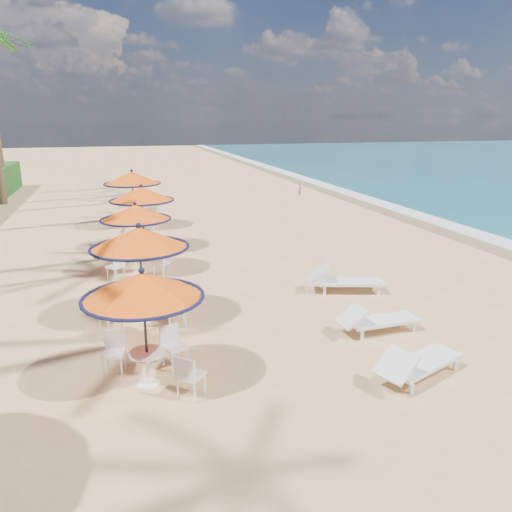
{
  "coord_description": "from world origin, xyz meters",
  "views": [
    {
      "loc": [
        -5.49,
        -8.62,
        4.89
      ],
      "look_at": [
        -1.92,
        4.04,
        1.2
      ],
      "focal_mm": 35.0,
      "sensor_mm": 36.0,
      "label": 1
    }
  ],
  "objects_px": {
    "station_0": "(145,300)",
    "station_2": "(136,221)",
    "lounger_far": "(342,280)",
    "station_1": "(138,251)",
    "lounger_near": "(417,363)",
    "lounger_mid": "(375,320)",
    "station_4": "(134,185)",
    "station_3": "(140,202)"
  },
  "relations": [
    {
      "from": "station_0",
      "to": "station_2",
      "type": "height_order",
      "value": "station_2"
    },
    {
      "from": "station_3",
      "to": "lounger_near",
      "type": "relative_size",
      "value": 1.16
    },
    {
      "from": "station_2",
      "to": "lounger_mid",
      "type": "distance_m",
      "value": 8.17
    },
    {
      "from": "station_3",
      "to": "lounger_far",
      "type": "relative_size",
      "value": 1.09
    },
    {
      "from": "station_0",
      "to": "station_4",
      "type": "bearing_deg",
      "value": 88.23
    },
    {
      "from": "station_0",
      "to": "station_2",
      "type": "xyz_separation_m",
      "value": [
        0.17,
        7.18,
        0.01
      ]
    },
    {
      "from": "station_0",
      "to": "lounger_mid",
      "type": "distance_m",
      "value": 5.48
    },
    {
      "from": "station_1",
      "to": "lounger_near",
      "type": "distance_m",
      "value": 6.7
    },
    {
      "from": "station_0",
      "to": "station_2",
      "type": "bearing_deg",
      "value": 88.66
    },
    {
      "from": "station_3",
      "to": "lounger_mid",
      "type": "bearing_deg",
      "value": -62.68
    },
    {
      "from": "lounger_far",
      "to": "station_0",
      "type": "bearing_deg",
      "value": -130.18
    },
    {
      "from": "station_4",
      "to": "lounger_near",
      "type": "xyz_separation_m",
      "value": [
        4.5,
        -15.51,
        -1.58
      ]
    },
    {
      "from": "station_3",
      "to": "station_0",
      "type": "bearing_deg",
      "value": -92.73
    },
    {
      "from": "station_3",
      "to": "lounger_near",
      "type": "distance_m",
      "value": 12.27
    },
    {
      "from": "station_2",
      "to": "station_3",
      "type": "bearing_deg",
      "value": 83.89
    },
    {
      "from": "lounger_far",
      "to": "station_1",
      "type": "bearing_deg",
      "value": -156.95
    },
    {
      "from": "station_0",
      "to": "station_1",
      "type": "relative_size",
      "value": 0.93
    },
    {
      "from": "lounger_near",
      "to": "lounger_far",
      "type": "bearing_deg",
      "value": 59.06
    },
    {
      "from": "station_1",
      "to": "station_2",
      "type": "height_order",
      "value": "station_1"
    },
    {
      "from": "station_1",
      "to": "lounger_near",
      "type": "bearing_deg",
      "value": -41.46
    },
    {
      "from": "station_4",
      "to": "lounger_far",
      "type": "relative_size",
      "value": 1.16
    },
    {
      "from": "station_3",
      "to": "lounger_near",
      "type": "bearing_deg",
      "value": -68.54
    },
    {
      "from": "station_0",
      "to": "lounger_near",
      "type": "height_order",
      "value": "station_0"
    },
    {
      "from": "station_1",
      "to": "station_3",
      "type": "distance_m",
      "value": 7.02
    },
    {
      "from": "station_1",
      "to": "station_4",
      "type": "relative_size",
      "value": 0.94
    },
    {
      "from": "station_3",
      "to": "lounger_mid",
      "type": "distance_m",
      "value": 10.45
    },
    {
      "from": "station_1",
      "to": "station_2",
      "type": "bearing_deg",
      "value": 88.23
    },
    {
      "from": "lounger_near",
      "to": "lounger_mid",
      "type": "xyz_separation_m",
      "value": [
        0.29,
        2.15,
        -0.02
      ]
    },
    {
      "from": "station_0",
      "to": "station_3",
      "type": "height_order",
      "value": "station_3"
    },
    {
      "from": "station_1",
      "to": "lounger_near",
      "type": "xyz_separation_m",
      "value": [
        4.9,
        -4.32,
        -1.47
      ]
    },
    {
      "from": "lounger_near",
      "to": "lounger_mid",
      "type": "bearing_deg",
      "value": 60.29
    },
    {
      "from": "station_1",
      "to": "lounger_mid",
      "type": "bearing_deg",
      "value": -22.76
    },
    {
      "from": "lounger_mid",
      "to": "lounger_near",
      "type": "bearing_deg",
      "value": -101.17
    },
    {
      "from": "station_1",
      "to": "station_4",
      "type": "height_order",
      "value": "station_4"
    },
    {
      "from": "station_3",
      "to": "station_4",
      "type": "relative_size",
      "value": 0.95
    },
    {
      "from": "station_1",
      "to": "station_4",
      "type": "xyz_separation_m",
      "value": [
        0.4,
        11.18,
        0.12
      ]
    },
    {
      "from": "station_1",
      "to": "lounger_far",
      "type": "bearing_deg",
      "value": 6.23
    },
    {
      "from": "station_2",
      "to": "station_4",
      "type": "xyz_separation_m",
      "value": [
        0.27,
        7.09,
        0.23
      ]
    },
    {
      "from": "lounger_mid",
      "to": "station_0",
      "type": "bearing_deg",
      "value": -173.56
    },
    {
      "from": "station_0",
      "to": "lounger_far",
      "type": "height_order",
      "value": "station_0"
    },
    {
      "from": "station_2",
      "to": "lounger_near",
      "type": "height_order",
      "value": "station_2"
    },
    {
      "from": "lounger_mid",
      "to": "station_3",
      "type": "bearing_deg",
      "value": 113.83
    }
  ]
}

